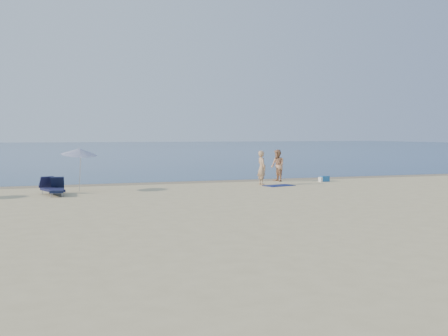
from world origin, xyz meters
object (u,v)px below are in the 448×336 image
at_px(umbrella_near, 79,152).
at_px(blue_cooler, 325,179).
at_px(person_right, 278,165).
at_px(person_left, 262,168).

bearing_deg(umbrella_near, blue_cooler, -15.08).
bearing_deg(person_right, person_left, -50.07).
bearing_deg(blue_cooler, umbrella_near, -174.79).
relative_size(person_left, blue_cooler, 4.04).
relative_size(blue_cooler, umbrella_near, 0.21).
xyz_separation_m(person_left, blue_cooler, (4.33, 0.73, -0.77)).
bearing_deg(person_left, umbrella_near, 90.53).
xyz_separation_m(person_right, blue_cooler, (2.58, -1.00, -0.77)).
xyz_separation_m(person_right, umbrella_near, (-11.47, -1.95, 0.99)).
distance_m(person_right, blue_cooler, 2.88).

